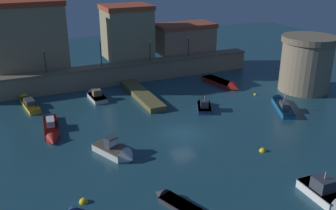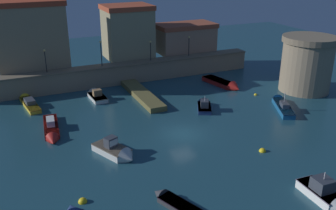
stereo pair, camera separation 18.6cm
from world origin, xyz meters
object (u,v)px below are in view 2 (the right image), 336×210
object	(u,v)px
moored_boat_2	(117,152)
moored_boat_3	(172,201)
moored_boat_6	(204,105)
mooring_buoy_1	(256,95)
quay_lamp_3	(189,43)
mooring_buoy_0	(83,202)
quay_lamp_2	(151,47)
moored_boat_1	(96,95)
moored_boat_9	(225,84)
fortress_tower	(307,64)
moored_boat_8	(28,102)
moored_boat_10	(52,130)
quay_lamp_0	(45,57)
mooring_buoy_2	(262,151)
moored_boat_5	(326,195)
moored_boat_0	(281,105)
quay_lamp_1	(101,49)

from	to	relation	value
moored_boat_2	moored_boat_3	world-z (taller)	moored_boat_2
moored_boat_6	mooring_buoy_1	xyz separation A→B (m)	(8.77, 1.19, -0.39)
quay_lamp_3	mooring_buoy_0	world-z (taller)	quay_lamp_3
quay_lamp_2	moored_boat_1	bearing A→B (deg)	-154.92
moored_boat_9	quay_lamp_3	bearing A→B (deg)	-176.36
fortress_tower	moored_boat_9	bearing A→B (deg)	147.03
quay_lamp_2	moored_boat_2	xyz separation A→B (m)	(-11.89, -21.03, -4.55)
moored_boat_1	quay_lamp_2	bearing A→B (deg)	-68.05
quay_lamp_3	moored_boat_1	size ratio (longest dim) A/B	0.67
moored_boat_8	quay_lamp_3	bearing A→B (deg)	-90.28
moored_boat_6	moored_boat_9	bearing A→B (deg)	-21.81
mooring_buoy_1	moored_boat_10	bearing A→B (deg)	-178.59
quay_lamp_0	mooring_buoy_2	xyz separation A→B (m)	(16.64, -25.97, -5.12)
moored_boat_3	mooring_buoy_1	world-z (taller)	moored_boat_3
moored_boat_6	moored_boat_8	size ratio (longest dim) A/B	0.62
quay_lamp_0	moored_boat_3	distance (m)	30.72
moored_boat_8	moored_boat_5	bearing A→B (deg)	-156.47
mooring_buoy_2	mooring_buoy_1	bearing A→B (deg)	55.92
moored_boat_1	moored_boat_3	xyz separation A→B (m)	(-0.39, -25.30, -0.12)
moored_boat_0	mooring_buoy_2	bearing A→B (deg)	158.32
fortress_tower	moored_boat_6	size ratio (longest dim) A/B	1.68
moored_boat_1	moored_boat_8	bearing A→B (deg)	78.64
moored_boat_1	moored_boat_5	world-z (taller)	moored_boat_5
quay_lamp_1	moored_boat_9	distance (m)	18.55
moored_boat_0	mooring_buoy_0	xyz separation A→B (m)	(-27.06, -9.21, -0.40)
quay_lamp_0	mooring_buoy_2	distance (m)	31.27
moored_boat_1	moored_boat_10	bearing A→B (deg)	137.84
fortress_tower	mooring_buoy_0	world-z (taller)	fortress_tower
moored_boat_1	moored_boat_0	bearing A→B (deg)	-125.66
quay_lamp_3	mooring_buoy_1	distance (m)	14.14
fortress_tower	moored_boat_2	world-z (taller)	fortress_tower
moored_boat_5	moored_boat_8	distance (m)	36.61
moored_boat_0	moored_boat_8	world-z (taller)	moored_boat_0
moored_boat_2	mooring_buoy_0	bearing A→B (deg)	-62.11
mooring_buoy_0	quay_lamp_0	bearing A→B (deg)	87.43
fortress_tower	quay_lamp_0	distance (m)	35.81
quay_lamp_2	moored_boat_3	size ratio (longest dim) A/B	0.64
quay_lamp_2	moored_boat_8	world-z (taller)	quay_lamp_2
quay_lamp_3	quay_lamp_0	bearing A→B (deg)	180.00
moored_boat_5	mooring_buoy_0	world-z (taller)	moored_boat_5
mooring_buoy_1	moored_boat_1	bearing A→B (deg)	158.50
moored_boat_6	quay_lamp_3	bearing A→B (deg)	7.48
fortress_tower	quay_lamp_0	world-z (taller)	fortress_tower
moored_boat_0	moored_boat_8	xyz separation A→B (m)	(-28.96, 14.27, -0.06)
quay_lamp_2	moored_boat_9	size ratio (longest dim) A/B	0.42
quay_lamp_3	moored_boat_5	world-z (taller)	quay_lamp_3
moored_boat_0	mooring_buoy_1	distance (m)	5.07
moored_boat_8	moored_boat_3	bearing A→B (deg)	-170.98
quay_lamp_1	moored_boat_2	bearing A→B (deg)	-101.61
quay_lamp_3	moored_boat_10	size ratio (longest dim) A/B	0.42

